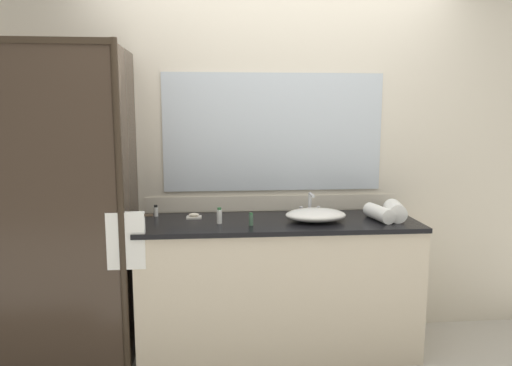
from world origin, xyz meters
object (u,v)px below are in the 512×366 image
Objects in this scene: sink_basin at (316,215)px; rolled_towel_middle at (379,213)px; amenity_bottle_lotion at (251,219)px; rolled_towel_near_edge at (395,211)px; soap_dish at (194,216)px; amenity_bottle_conditioner at (156,211)px; amenity_bottle_body_wash at (219,216)px; faucet at (310,208)px.

rolled_towel_middle is (0.42, -0.02, 0.01)m from sink_basin.
sink_basin is 0.43m from amenity_bottle_lotion.
rolled_towel_near_edge is at bearing -0.75° from sink_basin.
soap_dish is 0.40× the size of rolled_towel_middle.
amenity_bottle_lotion is at bearing -26.84° from amenity_bottle_conditioner.
rolled_towel_near_edge reaches higher than amenity_bottle_lotion.
amenity_bottle_lotion is at bearing -175.52° from rolled_towel_near_edge.
amenity_bottle_body_wash is (0.17, -0.16, 0.03)m from soap_dish.
amenity_bottle_lotion is (-0.43, -0.26, -0.01)m from faucet.
soap_dish is at bearing 147.56° from amenity_bottle_lotion.
rolled_towel_middle reaches higher than amenity_bottle_lotion.
soap_dish is 0.43× the size of rolled_towel_near_edge.
amenity_bottle_lotion is 0.95m from rolled_towel_near_edge.
rolled_towel_middle reaches higher than soap_dish.
amenity_bottle_conditioner is at bearing 161.99° from soap_dish.
amenity_bottle_lotion is (0.36, -0.23, 0.02)m from soap_dish.
soap_dish is 0.24m from amenity_bottle_body_wash.
amenity_bottle_lotion is at bearing -148.11° from faucet.
faucet is 2.13× the size of amenity_bottle_lotion.
sink_basin and amenity_bottle_lotion have the same top height.
soap_dish is (-0.79, 0.15, -0.03)m from sink_basin.
rolled_towel_near_edge reaches higher than sink_basin.
sink_basin is 5.10× the size of amenity_bottle_conditioner.
amenity_bottle_conditioner is at bearing 153.16° from amenity_bottle_lotion.
soap_dish is at bearing 135.91° from amenity_bottle_body_wash.
amenity_bottle_body_wash is (0.43, -0.25, 0.01)m from amenity_bottle_conditioner.
rolled_towel_near_edge is at bearing 4.48° from amenity_bottle_lotion.
faucet is at bearing -2.80° from amenity_bottle_conditioner.
amenity_bottle_body_wash reaches higher than soap_dish.
soap_dish is (-0.79, -0.03, -0.04)m from faucet.
amenity_bottle_lotion is at bearing -19.35° from amenity_bottle_body_wash.
rolled_towel_middle is at bearing -0.15° from amenity_bottle_body_wash.
rolled_towel_middle is (1.04, -0.00, -0.00)m from amenity_bottle_body_wash.
rolled_towel_middle is at bearing -2.09° from sink_basin.
sink_basin is at bearing 1.15° from amenity_bottle_body_wash.
amenity_bottle_body_wash is 0.41× the size of rolled_towel_middle.
rolled_towel_near_edge reaches higher than soap_dish.
amenity_bottle_conditioner is at bearing 167.41° from sink_basin.
faucet is 1.70× the size of soap_dish.
sink_basin is 3.92× the size of soap_dish.
amenity_bottle_conditioner is 1.59m from rolled_towel_near_edge.
faucet is 0.74× the size of rolled_towel_near_edge.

